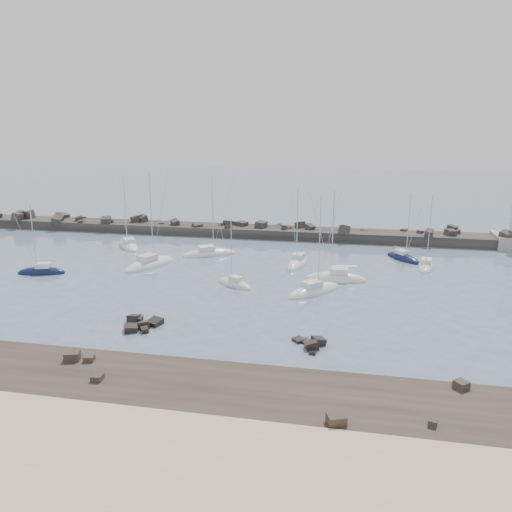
{
  "coord_description": "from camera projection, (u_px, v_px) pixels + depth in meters",
  "views": [
    {
      "loc": [
        18.22,
        -56.66,
        21.57
      ],
      "look_at": [
        4.71,
        12.0,
        2.95
      ],
      "focal_mm": 35.0,
      "sensor_mm": 36.0,
      "label": 1
    }
  ],
  "objects": [
    {
      "name": "rock_shelf",
      "position": [
        120.0,
        389.0,
        41.85
      ],
      "size": [
        140.0,
        12.0,
        1.78
      ],
      "color": "#2C231E",
      "rests_on": "ground"
    },
    {
      "name": "sailboat_8",
      "position": [
        403.0,
        259.0,
        81.71
      ],
      "size": [
        6.26,
        7.3,
        11.77
      ],
      "color": "#0E143A",
      "rests_on": "ground"
    },
    {
      "name": "sand_strip",
      "position": [
        54.0,
        467.0,
        32.33
      ],
      "size": [
        140.0,
        14.0,
        1.0
      ],
      "primitive_type": "cube",
      "color": "beige",
      "rests_on": "ground"
    },
    {
      "name": "sailboat_10",
      "position": [
        426.0,
        266.0,
        77.33
      ],
      "size": [
        3.69,
        7.91,
        12.05
      ],
      "color": "silver",
      "rests_on": "ground"
    },
    {
      "name": "breakwater",
      "position": [
        220.0,
        233.0,
        100.06
      ],
      "size": [
        115.0,
        7.09,
        5.03
      ],
      "color": "#282624",
      "rests_on": "ground"
    },
    {
      "name": "sailboat_9",
      "position": [
        336.0,
        279.0,
        70.82
      ],
      "size": [
        8.85,
        3.06,
        13.99
      ],
      "color": "silver",
      "rests_on": "ground"
    },
    {
      "name": "sailboat_5",
      "position": [
        235.0,
        284.0,
        68.65
      ],
      "size": [
        6.3,
        4.9,
        10.0
      ],
      "color": "silver",
      "rests_on": "ground"
    },
    {
      "name": "sailboat_1",
      "position": [
        129.0,
        246.0,
        90.1
      ],
      "size": [
        7.78,
        8.87,
        14.27
      ],
      "color": "silver",
      "rests_on": "ground"
    },
    {
      "name": "sailboat_4",
      "position": [
        209.0,
        254.0,
        84.53
      ],
      "size": [
        9.48,
        6.99,
        14.46
      ],
      "color": "silver",
      "rests_on": "ground"
    },
    {
      "name": "rock_cluster_far",
      "position": [
        311.0,
        344.0,
        50.13
      ],
      "size": [
        3.69,
        3.84,
        1.52
      ],
      "color": "black",
      "rests_on": "ground"
    },
    {
      "name": "sailboat_6",
      "position": [
        298.0,
        264.0,
        78.69
      ],
      "size": [
        4.06,
        8.49,
        13.07
      ],
      "color": "silver",
      "rests_on": "ground"
    },
    {
      "name": "sailboat_3",
      "position": [
        150.0,
        265.0,
        78.01
      ],
      "size": [
        6.84,
        10.34,
        15.73
      ],
      "color": "silver",
      "rests_on": "ground"
    },
    {
      "name": "rock_cluster_near",
      "position": [
        142.0,
        325.0,
        54.79
      ],
      "size": [
        4.29,
        4.52,
        1.53
      ],
      "color": "black",
      "rests_on": "ground"
    },
    {
      "name": "ground",
      "position": [
        201.0,
        301.0,
        62.67
      ],
      "size": [
        400.0,
        400.0,
        0.0
      ],
      "primitive_type": "plane",
      "color": "slate",
      "rests_on": "ground"
    },
    {
      "name": "sailboat_2",
      "position": [
        42.0,
        273.0,
        74.03
      ],
      "size": [
        7.36,
        3.61,
        11.39
      ],
      "color": "#0E143A",
      "rests_on": "ground"
    },
    {
      "name": "sailboat_7",
      "position": [
        314.0,
        291.0,
        65.76
      ],
      "size": [
        7.89,
        8.44,
        13.93
      ],
      "color": "silver",
      "rests_on": "ground"
    }
  ]
}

